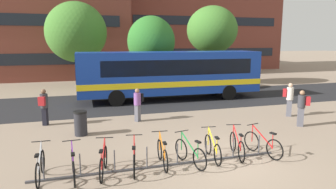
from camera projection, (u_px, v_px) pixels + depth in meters
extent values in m
plane|color=gray|center=(220.00, 159.00, 10.08)|extent=(200.00, 200.00, 0.00)
cube|color=#232326|center=(148.00, 101.00, 20.06)|extent=(80.00, 7.20, 0.01)
cube|color=#14389E|center=(170.00, 72.00, 20.19)|extent=(12.05, 2.78, 2.70)
cube|color=yellow|center=(170.00, 82.00, 20.30)|extent=(12.07, 2.80, 0.36)
cube|color=black|center=(85.00, 56.00, 18.53)|extent=(1.04, 2.31, 0.40)
cube|color=black|center=(76.00, 70.00, 18.54)|extent=(0.12, 2.19, 1.40)
cube|color=black|center=(181.00, 68.00, 19.02)|extent=(9.84, 0.25, 0.97)
cube|color=black|center=(169.00, 65.00, 21.38)|extent=(9.84, 0.25, 0.97)
cylinder|color=black|center=(116.00, 98.00, 18.33)|extent=(1.01, 0.32, 1.00)
cylinder|color=black|center=(113.00, 92.00, 20.52)|extent=(1.01, 0.32, 1.00)
cylinder|color=black|center=(229.00, 93.00, 20.33)|extent=(1.01, 0.32, 1.00)
cylinder|color=black|center=(214.00, 88.00, 22.52)|extent=(1.01, 0.32, 1.00)
cube|color=#47474C|center=(162.00, 166.00, 9.50)|extent=(7.87, 0.09, 0.06)
cylinder|color=#47474C|center=(43.00, 169.00, 8.46)|extent=(0.04, 0.04, 0.70)
cylinder|color=#47474C|center=(80.00, 165.00, 8.74)|extent=(0.04, 0.04, 0.70)
cylinder|color=#47474C|center=(115.00, 161.00, 9.02)|extent=(0.04, 0.04, 0.70)
cylinder|color=#47474C|center=(147.00, 158.00, 9.30)|extent=(0.04, 0.04, 0.70)
cylinder|color=#47474C|center=(177.00, 154.00, 9.58)|extent=(0.04, 0.04, 0.70)
cylinder|color=#47474C|center=(206.00, 151.00, 9.86)|extent=(0.04, 0.04, 0.70)
cylinder|color=#47474C|center=(233.00, 148.00, 10.14)|extent=(0.04, 0.04, 0.70)
cylinder|color=#47474C|center=(259.00, 145.00, 10.43)|extent=(0.04, 0.04, 0.70)
torus|color=black|center=(43.00, 161.00, 9.01)|extent=(0.06, 0.70, 0.70)
torus|color=black|center=(38.00, 176.00, 8.04)|extent=(0.06, 0.70, 0.70)
cube|color=#B7BABF|center=(40.00, 157.00, 8.49)|extent=(0.06, 0.92, 0.58)
cylinder|color=#B7BABF|center=(37.00, 165.00, 8.09)|extent=(0.03, 0.03, 0.55)
cube|color=black|center=(37.00, 156.00, 8.05)|extent=(0.11, 0.22, 0.05)
cylinder|color=#B7BABF|center=(42.00, 152.00, 8.94)|extent=(0.03, 0.03, 0.65)
cylinder|color=black|center=(41.00, 141.00, 8.89)|extent=(0.52, 0.04, 0.03)
torus|color=black|center=(73.00, 160.00, 9.09)|extent=(0.07, 0.71, 0.70)
torus|color=black|center=(74.00, 174.00, 8.14)|extent=(0.07, 0.71, 0.70)
cube|color=#702893|center=(73.00, 156.00, 8.58)|extent=(0.07, 0.92, 0.58)
cylinder|color=#702893|center=(73.00, 164.00, 8.19)|extent=(0.03, 0.03, 0.55)
cube|color=black|center=(73.00, 154.00, 8.14)|extent=(0.11, 0.22, 0.05)
cylinder|color=#702893|center=(72.00, 151.00, 9.01)|extent=(0.03, 0.03, 0.65)
cylinder|color=black|center=(72.00, 140.00, 8.96)|extent=(0.52, 0.05, 0.03)
torus|color=black|center=(105.00, 157.00, 9.36)|extent=(0.19, 0.70, 0.70)
torus|color=black|center=(101.00, 171.00, 8.35)|extent=(0.19, 0.70, 0.70)
cube|color=red|center=(103.00, 153.00, 8.82)|extent=(0.22, 0.91, 0.58)
cylinder|color=red|center=(101.00, 160.00, 8.41)|extent=(0.04, 0.04, 0.55)
cube|color=black|center=(101.00, 151.00, 8.36)|extent=(0.14, 0.24, 0.05)
cylinder|color=red|center=(105.00, 147.00, 9.28)|extent=(0.04, 0.04, 0.65)
cylinder|color=black|center=(105.00, 138.00, 9.23)|extent=(0.51, 0.13, 0.03)
torus|color=black|center=(134.00, 154.00, 9.62)|extent=(0.18, 0.70, 0.70)
torus|color=black|center=(134.00, 167.00, 8.62)|extent=(0.18, 0.70, 0.70)
cube|color=red|center=(134.00, 150.00, 9.09)|extent=(0.21, 0.91, 0.58)
cylinder|color=red|center=(134.00, 157.00, 8.68)|extent=(0.04, 0.04, 0.55)
cube|color=black|center=(134.00, 148.00, 8.63)|extent=(0.14, 0.24, 0.05)
cylinder|color=red|center=(134.00, 145.00, 9.55)|extent=(0.04, 0.04, 0.65)
cylinder|color=black|center=(134.00, 135.00, 9.50)|extent=(0.52, 0.13, 0.03)
torus|color=black|center=(160.00, 150.00, 10.01)|extent=(0.11, 0.70, 0.70)
torus|color=black|center=(165.00, 161.00, 9.02)|extent=(0.11, 0.70, 0.70)
cube|color=orange|center=(162.00, 145.00, 9.48)|extent=(0.12, 0.92, 0.58)
cylinder|color=orange|center=(165.00, 152.00, 9.07)|extent=(0.03, 0.03, 0.55)
cube|color=black|center=(165.00, 143.00, 9.03)|extent=(0.12, 0.23, 0.05)
cylinder|color=orange|center=(160.00, 141.00, 9.93)|extent=(0.03, 0.03, 0.65)
cylinder|color=black|center=(160.00, 131.00, 9.88)|extent=(0.52, 0.08, 0.03)
torus|color=black|center=(181.00, 149.00, 10.02)|extent=(0.21, 0.69, 0.70)
torus|color=black|center=(200.00, 160.00, 9.16)|extent=(0.21, 0.69, 0.70)
cube|color=#1E7F38|center=(190.00, 145.00, 9.55)|extent=(0.25, 0.90, 0.58)
cylinder|color=#1E7F38|center=(198.00, 150.00, 9.20)|extent=(0.04, 0.04, 0.55)
cube|color=black|center=(198.00, 142.00, 9.15)|extent=(0.15, 0.24, 0.05)
cylinder|color=#1E7F38|center=(182.00, 140.00, 9.95)|extent=(0.04, 0.04, 0.65)
cylinder|color=black|center=(182.00, 131.00, 9.90)|extent=(0.51, 0.15, 0.03)
torus|color=black|center=(208.00, 144.00, 10.51)|extent=(0.13, 0.70, 0.70)
torus|color=black|center=(218.00, 155.00, 9.52)|extent=(0.13, 0.70, 0.70)
cube|color=yellow|center=(213.00, 140.00, 9.98)|extent=(0.15, 0.92, 0.58)
cylinder|color=yellow|center=(217.00, 146.00, 9.57)|extent=(0.03, 0.03, 0.55)
cube|color=black|center=(217.00, 138.00, 9.53)|extent=(0.13, 0.23, 0.05)
cylinder|color=yellow|center=(208.00, 136.00, 10.44)|extent=(0.04, 0.04, 0.65)
cylinder|color=black|center=(209.00, 127.00, 10.39)|extent=(0.52, 0.09, 0.03)
torus|color=black|center=(233.00, 142.00, 10.80)|extent=(0.21, 0.70, 0.70)
torus|color=black|center=(241.00, 152.00, 9.80)|extent=(0.21, 0.70, 0.70)
cube|color=red|center=(237.00, 137.00, 10.27)|extent=(0.24, 0.90, 0.58)
cylinder|color=red|center=(241.00, 143.00, 9.85)|extent=(0.04, 0.04, 0.55)
cube|color=black|center=(241.00, 135.00, 9.81)|extent=(0.15, 0.24, 0.05)
cylinder|color=red|center=(233.00, 133.00, 10.73)|extent=(0.04, 0.04, 0.65)
cylinder|color=black|center=(234.00, 125.00, 10.67)|extent=(0.51, 0.15, 0.03)
torus|color=black|center=(251.00, 141.00, 10.85)|extent=(0.21, 0.69, 0.70)
torus|color=black|center=(275.00, 150.00, 9.99)|extent=(0.21, 0.69, 0.70)
cube|color=red|center=(263.00, 136.00, 10.38)|extent=(0.25, 0.90, 0.58)
cylinder|color=red|center=(273.00, 141.00, 10.03)|extent=(0.04, 0.04, 0.55)
cube|color=black|center=(273.00, 133.00, 9.98)|extent=(0.15, 0.24, 0.05)
cylinder|color=red|center=(252.00, 133.00, 10.78)|extent=(0.04, 0.04, 0.65)
cylinder|color=black|center=(253.00, 124.00, 10.73)|extent=(0.51, 0.15, 0.03)
cube|color=black|center=(45.00, 116.00, 14.17)|extent=(0.27, 0.31, 0.83)
cylinder|color=#333338|center=(44.00, 101.00, 14.04)|extent=(0.43, 0.43, 0.65)
sphere|color=brown|center=(43.00, 92.00, 13.97)|extent=(0.22, 0.22, 0.22)
cube|color=#B21E23|center=(42.00, 101.00, 13.78)|extent=(0.32, 0.26, 0.40)
cube|color=#565660|center=(138.00, 113.00, 14.86)|extent=(0.33, 0.33, 0.82)
cylinder|color=#7F4C93|center=(137.00, 99.00, 14.74)|extent=(0.48, 0.48, 0.59)
sphere|color=#936B4C|center=(137.00, 91.00, 14.67)|extent=(0.22, 0.22, 0.22)
cube|color=black|center=(140.00, 97.00, 14.96)|extent=(0.33, 0.32, 0.40)
cube|color=#565660|center=(289.00, 108.00, 15.86)|extent=(0.33, 0.32, 0.88)
cylinder|color=beige|center=(290.00, 94.00, 15.73)|extent=(0.48, 0.48, 0.65)
sphere|color=tan|center=(291.00, 85.00, 15.66)|extent=(0.22, 0.22, 0.22)
cube|color=#B21E23|center=(285.00, 93.00, 15.82)|extent=(0.32, 0.33, 0.40)
cube|color=#565660|center=(300.00, 117.00, 13.97)|extent=(0.33, 0.31, 0.90)
cylinder|color=#333338|center=(302.00, 101.00, 13.84)|extent=(0.47, 0.47, 0.56)
sphere|color=#936B4C|center=(302.00, 93.00, 13.78)|extent=(0.22, 0.22, 0.22)
cube|color=#B21E23|center=(308.00, 101.00, 13.77)|extent=(0.30, 0.33, 0.40)
cylinder|color=#232328|center=(81.00, 124.00, 12.63)|extent=(0.52, 0.52, 0.95)
cylinder|color=black|center=(80.00, 112.00, 12.54)|extent=(0.55, 0.55, 0.08)
cylinder|color=brown|center=(211.00, 68.00, 27.34)|extent=(0.32, 0.32, 3.11)
ellipsoid|color=#427A2D|center=(212.00, 30.00, 26.77)|extent=(4.44, 4.44, 4.16)
cylinder|color=brown|center=(78.00, 72.00, 26.33)|extent=(0.32, 0.32, 2.49)
ellipsoid|color=#427A2D|center=(76.00, 32.00, 25.74)|extent=(5.11, 5.11, 5.07)
cylinder|color=brown|center=(152.00, 77.00, 23.56)|extent=(0.32, 0.32, 2.25)
ellipsoid|color=#2D7028|center=(151.00, 41.00, 23.09)|extent=(3.61, 3.61, 3.82)
cube|color=black|center=(28.00, 59.00, 28.67)|extent=(17.41, 0.06, 1.10)
cube|color=black|center=(25.00, 20.00, 28.04)|extent=(17.41, 0.06, 1.10)
cube|color=black|center=(208.00, 53.00, 40.10)|extent=(19.83, 0.06, 1.10)
cube|color=black|center=(208.00, 21.00, 39.40)|extent=(19.83, 0.06, 1.10)
cube|color=brown|center=(80.00, 13.00, 48.54)|extent=(17.33, 13.20, 16.86)
cube|color=black|center=(83.00, 51.00, 43.31)|extent=(15.25, 0.06, 1.10)
cube|color=black|center=(82.00, 21.00, 42.58)|extent=(15.25, 0.06, 1.10)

